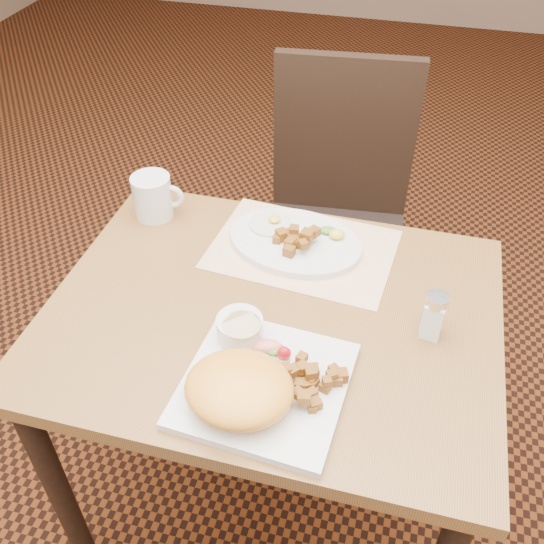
{
  "coord_description": "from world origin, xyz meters",
  "views": [
    {
      "loc": [
        0.22,
        -0.83,
        1.61
      ],
      "look_at": [
        -0.01,
        0.04,
        0.82
      ],
      "focal_mm": 40.0,
      "sensor_mm": 36.0,
      "label": 1
    }
  ],
  "objects_px": {
    "plate_oval": "(295,242)",
    "coffee_mug": "(154,196)",
    "salt_shaker": "(434,315)",
    "plate_square": "(265,385)",
    "table": "(272,346)",
    "chair_far": "(337,209)"
  },
  "relations": [
    {
      "from": "table",
      "to": "plate_oval",
      "type": "height_order",
      "value": "plate_oval"
    },
    {
      "from": "chair_far",
      "to": "plate_oval",
      "type": "height_order",
      "value": "chair_far"
    },
    {
      "from": "table",
      "to": "plate_square",
      "type": "xyz_separation_m",
      "value": [
        0.04,
        -0.19,
        0.12
      ]
    },
    {
      "from": "plate_oval",
      "to": "table",
      "type": "bearing_deg",
      "value": -89.39
    },
    {
      "from": "plate_oval",
      "to": "salt_shaker",
      "type": "bearing_deg",
      "value": -32.42
    },
    {
      "from": "plate_oval",
      "to": "coffee_mug",
      "type": "distance_m",
      "value": 0.35
    },
    {
      "from": "plate_oval",
      "to": "salt_shaker",
      "type": "xyz_separation_m",
      "value": [
        0.31,
        -0.2,
        0.04
      ]
    },
    {
      "from": "chair_far",
      "to": "table",
      "type": "bearing_deg",
      "value": 82.46
    },
    {
      "from": "chair_far",
      "to": "salt_shaker",
      "type": "xyz_separation_m",
      "value": [
        0.29,
        -0.66,
        0.26
      ]
    },
    {
      "from": "table",
      "to": "chair_far",
      "type": "bearing_deg",
      "value": 87.92
    },
    {
      "from": "salt_shaker",
      "to": "coffee_mug",
      "type": "relative_size",
      "value": 0.82
    },
    {
      "from": "plate_oval",
      "to": "chair_far",
      "type": "bearing_deg",
      "value": 86.68
    },
    {
      "from": "salt_shaker",
      "to": "coffee_mug",
      "type": "bearing_deg",
      "value": 160.95
    },
    {
      "from": "chair_far",
      "to": "coffee_mug",
      "type": "height_order",
      "value": "chair_far"
    },
    {
      "from": "plate_square",
      "to": "plate_oval",
      "type": "height_order",
      "value": "plate_oval"
    },
    {
      "from": "table",
      "to": "plate_oval",
      "type": "bearing_deg",
      "value": 90.61
    },
    {
      "from": "table",
      "to": "salt_shaker",
      "type": "relative_size",
      "value": 9.0
    },
    {
      "from": "salt_shaker",
      "to": "chair_far",
      "type": "bearing_deg",
      "value": 113.37
    },
    {
      "from": "chair_far",
      "to": "salt_shaker",
      "type": "height_order",
      "value": "chair_far"
    },
    {
      "from": "plate_oval",
      "to": "salt_shaker",
      "type": "distance_m",
      "value": 0.37
    },
    {
      "from": "plate_oval",
      "to": "salt_shaker",
      "type": "relative_size",
      "value": 3.05
    },
    {
      "from": "table",
      "to": "plate_oval",
      "type": "distance_m",
      "value": 0.25
    }
  ]
}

